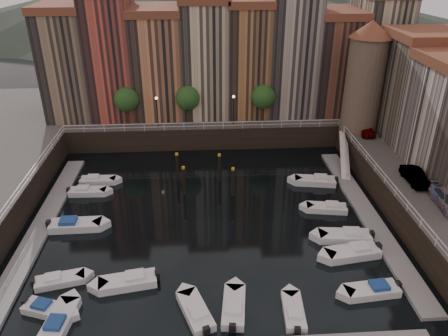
{
  "coord_description": "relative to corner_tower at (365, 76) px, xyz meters",
  "views": [
    {
      "loc": [
        -0.64,
        -37.35,
        24.51
      ],
      "look_at": [
        1.92,
        4.0,
        3.36
      ],
      "focal_mm": 35.0,
      "sensor_mm": 36.0,
      "label": 1
    }
  ],
  "objects": [
    {
      "name": "boat_left_0",
      "position": [
        -32.32,
        -26.88,
        -9.88
      ],
      "size": [
        4.16,
        2.67,
        0.94
      ],
      "rotation": [
        0.0,
        0.0,
        -0.34
      ],
      "color": "silver",
      "rests_on": "ground"
    },
    {
      "name": "boat_right_1",
      "position": [
        -7.32,
        -21.76,
        -9.8
      ],
      "size": [
        5.21,
        2.56,
        1.17
      ],
      "rotation": [
        0.0,
        0.0,
        3.29
      ],
      "color": "silver",
      "rests_on": "ground"
    },
    {
      "name": "mooring_pilings",
      "position": [
        -20.3,
        -8.69,
        -8.54
      ],
      "size": [
        6.47,
        4.42,
        3.78
      ],
      "color": "black",
      "rests_on": "ground"
    },
    {
      "name": "boat_extra_52",
      "position": [
        -26.6,
        -24.27,
        -9.82
      ],
      "size": [
        4.98,
        2.53,
        1.12
      ],
      "rotation": [
        0.0,
        0.0,
        3.32
      ],
      "color": "silver",
      "rests_on": "ground"
    },
    {
      "name": "car_b",
      "position": [
        0.95,
        -14.37,
        -6.5
      ],
      "size": [
        1.48,
        4.22,
        1.39
      ],
      "primitive_type": "imported",
      "rotation": [
        0.0,
        0.0,
        -0.0
      ],
      "color": "gray",
      "rests_on": "quay_right"
    },
    {
      "name": "quay_far",
      "position": [
        -20.0,
        11.5,
        -8.69
      ],
      "size": [
        80.0,
        20.0,
        3.0
      ],
      "primitive_type": "cube",
      "color": "black",
      "rests_on": "ground"
    },
    {
      "name": "gangway",
      "position": [
        -2.9,
        -4.5,
        -8.28
      ],
      "size": [
        2.78,
        8.32,
        3.73
      ],
      "color": "white",
      "rests_on": "ground"
    },
    {
      "name": "boat_near_1",
      "position": [
        -21.24,
        -27.89,
        -9.84
      ],
      "size": [
        3.03,
        4.65,
        1.05
      ],
      "rotation": [
        0.0,
        0.0,
        1.92
      ],
      "color": "silver",
      "rests_on": "ground"
    },
    {
      "name": "boat_right_4",
      "position": [
        -7.33,
        -8.55,
        -9.82
      ],
      "size": [
        5.01,
        2.5,
        1.12
      ],
      "rotation": [
        0.0,
        0.0,
        2.98
      ],
      "color": "silver",
      "rests_on": "ground"
    },
    {
      "name": "boat_left_4",
      "position": [
        -32.55,
        -6.77,
        -9.86
      ],
      "size": [
        4.3,
        1.64,
        0.98
      ],
      "rotation": [
        0.0,
        0.0,
        -0.02
      ],
      "color": "silver",
      "rests_on": "ground"
    },
    {
      "name": "railings",
      "position": [
        -20.0,
        -9.62,
        -6.41
      ],
      "size": [
        36.08,
        34.04,
        0.52
      ],
      "color": "white",
      "rests_on": "ground"
    },
    {
      "name": "dock_right",
      "position": [
        -3.8,
        -15.5,
        -10.02
      ],
      "size": [
        2.0,
        28.0,
        0.35
      ],
      "primitive_type": "cube",
      "color": "gray",
      "rests_on": "ground"
    },
    {
      "name": "promenade_trees",
      "position": [
        -21.33,
        3.7,
        -3.61
      ],
      "size": [
        21.2,
        3.2,
        5.2
      ],
      "color": "black",
      "rests_on": "quay_far"
    },
    {
      "name": "boat_left_3",
      "position": [
        -33.18,
        -9.32,
        -9.86
      ],
      "size": [
        4.27,
        1.65,
        0.98
      ],
      "rotation": [
        0.0,
        0.0,
        -0.03
      ],
      "color": "silver",
      "rests_on": "ground"
    },
    {
      "name": "boat_left_2",
      "position": [
        -32.93,
        -15.93,
        -9.79
      ],
      "size": [
        5.19,
        1.97,
        1.19
      ],
      "rotation": [
        0.0,
        0.0,
        0.02
      ],
      "color": "silver",
      "rests_on": "ground"
    },
    {
      "name": "boat_right_2",
      "position": [
        -7.25,
        -19.35,
        -9.8
      ],
      "size": [
        5.14,
        2.29,
        1.16
      ],
      "rotation": [
        0.0,
        0.0,
        3.04
      ],
      "color": "silver",
      "rests_on": "ground"
    },
    {
      "name": "dock_left",
      "position": [
        -36.2,
        -15.5,
        -10.02
      ],
      "size": [
        2.0,
        28.0,
        0.35
      ],
      "primitive_type": "cube",
      "color": "gray",
      "rests_on": "ground"
    },
    {
      "name": "ground",
      "position": [
        -20.0,
        -14.5,
        -10.19
      ],
      "size": [
        200.0,
        200.0,
        0.0
      ],
      "primitive_type": "plane",
      "color": "black",
      "rests_on": "ground"
    },
    {
      "name": "boat_near_2",
      "position": [
        -18.41,
        -27.63,
        -9.84
      ],
      "size": [
        2.18,
        4.65,
        1.05
      ],
      "rotation": [
        0.0,
        0.0,
        1.44
      ],
      "color": "silver",
      "rests_on": "ground"
    },
    {
      "name": "street_lamps",
      "position": [
        -21.0,
        2.7,
        -4.3
      ],
      "size": [
        10.36,
        0.36,
        4.18
      ],
      "color": "black",
      "rests_on": "quay_far"
    },
    {
      "name": "boat_right_0",
      "position": [
        -7.33,
        -26.46,
        -9.84
      ],
      "size": [
        4.62,
        2.06,
        1.04
      ],
      "rotation": [
        0.0,
        0.0,
        3.24
      ],
      "color": "silver",
      "rests_on": "ground"
    },
    {
      "name": "corner_tower",
      "position": [
        0.0,
        0.0,
        0.0
      ],
      "size": [
        5.2,
        5.2,
        13.8
      ],
      "color": "#6B5B4C",
      "rests_on": "quay_right"
    },
    {
      "name": "boat_right_3",
      "position": [
        -7.57,
        -14.3,
        -9.86
      ],
      "size": [
        4.45,
        2.21,
        1.0
      ],
      "rotation": [
        0.0,
        0.0,
        2.98
      ],
      "color": "silver",
      "rests_on": "ground"
    },
    {
      "name": "boat_left_1",
      "position": [
        -32.33,
        -23.71,
        -9.88
      ],
      "size": [
        4.21,
        2.33,
        0.94
      ],
      "rotation": [
        0.0,
        0.0,
        0.23
      ],
      "color": "silver",
      "rests_on": "ground"
    },
    {
      "name": "boat_near_3",
      "position": [
        -14.01,
        -28.31,
        -9.88
      ],
      "size": [
        1.75,
        4.13,
        0.94
      ],
      "rotation": [
        0.0,
        0.0,
        1.5
      ],
      "color": "silver",
      "rests_on": "ground"
    },
    {
      "name": "car_a",
      "position": [
        0.43,
        -1.46,
        -6.49
      ],
      "size": [
        1.82,
        4.21,
        1.42
      ],
      "primitive_type": "imported",
      "rotation": [
        0.0,
        0.0,
        0.04
      ],
      "color": "gray",
      "rests_on": "quay_right"
    },
    {
      "name": "boat_near_0",
      "position": [
        -31.11,
        -28.25,
        -9.84
      ],
      "size": [
        2.25,
        4.71,
        1.06
      ],
      "rotation": [
        0.0,
        0.0,
        1.44
      ],
      "color": "silver",
      "rests_on": "ground"
    },
    {
      "name": "mountains",
      "position": [
        -18.28,
        95.5,
        -2.28
      ],
      "size": [
        145.0,
        100.0,
        18.0
      ],
      "color": "#2D382D",
      "rests_on": "ground"
    },
    {
      "name": "far_terrace",
      "position": [
        -16.69,
        9.0,
        0.76
      ],
      "size": [
        48.7,
        10.3,
        17.5
      ],
      "color": "#816D52",
      "rests_on": "quay_far"
    }
  ]
}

